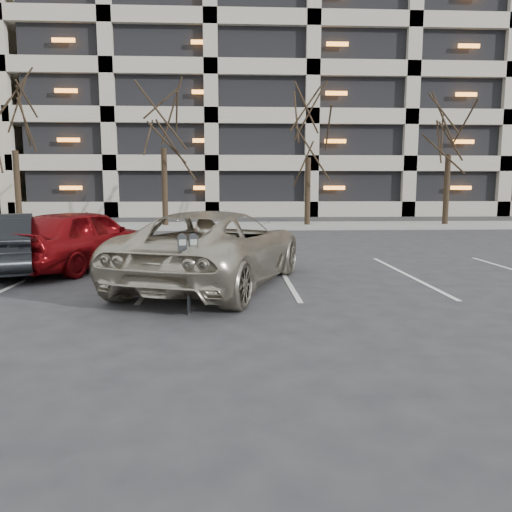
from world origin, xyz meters
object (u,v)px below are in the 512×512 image
Objects in this scene: tree_d at (451,109)px; parking_meter at (188,254)px; suv_silver at (215,248)px; car_dark at (0,243)px; tree_a at (12,102)px; tree_c at (309,114)px; tree_b at (162,99)px; car_red at (82,238)px.

parking_meter is at bearing -124.03° from tree_d.
tree_d reaches higher than suv_silver.
car_dark is (-16.13, -12.91, -5.04)m from tree_d.
car_dark is (-5.02, 1.68, -0.07)m from suv_silver.
tree_a reaches higher than car_dark.
tree_b is at bearing 180.00° from tree_c.
car_dark reaches higher than parking_meter.
tree_a is 1.95× the size of car_dark.
tree_a is 14.75m from car_dark.
tree_b is 7.03m from tree_c.
car_red is at bearing 177.76° from car_dark.
parking_meter is (9.54, -16.97, -4.95)m from tree_a.
suv_silver is (-4.11, -14.59, -4.69)m from tree_c.
parking_meter is 5.47m from car_red.
tree_d is at bearing -115.94° from car_red.
tree_b reaches higher than parking_meter.
tree_a is 18.36m from suv_silver.
tree_c is at bearing -97.51° from car_red.
tree_a reaches higher than tree_d.
car_dark is (-4.67, 4.06, -0.27)m from parking_meter.
tree_b is 1.41× the size of suv_silver.
tree_d is at bearing 0.00° from tree_a.
tree_c reaches higher than suv_silver.
tree_d is (7.00, 0.00, 0.28)m from tree_c.
car_red is (-14.42, -12.37, -4.98)m from tree_d.
tree_d is (14.00, 0.00, -0.39)m from tree_b.
tree_a reaches higher than car_red.
tree_a is 14.94m from car_red.
tree_b is at bearing 180.00° from tree_d.
tree_c is 7.01m from tree_d.
parking_meter is at bearing 119.33° from car_dark.
car_dark is (4.87, -12.91, -5.22)m from tree_a.
tree_a is 1.36× the size of suv_silver.
suv_silver is at bearing -127.29° from tree_d.
tree_d is at bearing 0.00° from tree_c.
parking_meter is at bearing -104.72° from tree_c.
tree_a is 21.00m from tree_d.
tree_a is 6.54× the size of parking_meter.
suv_silver reaches higher than car_dark.
suv_silver is 5.29m from car_dark.
car_red reaches higher than parking_meter.
suv_silver is 3.98m from car_red.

